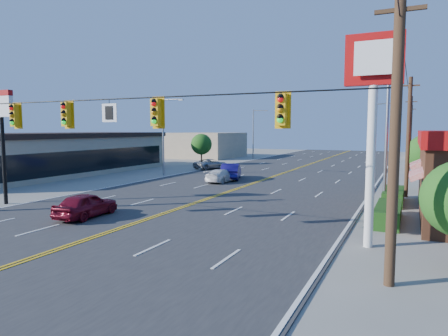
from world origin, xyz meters
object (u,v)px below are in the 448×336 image
at_px(signal_span, 86,127).
at_px(car_magenta, 86,206).
at_px(car_blue, 231,172).
at_px(kfc_pylon, 373,97).
at_px(car_silver, 211,164).
at_px(pizza_hut_sign, 2,123).
at_px(car_white, 222,176).

relative_size(signal_span, car_magenta, 6.21).
bearing_deg(signal_span, car_blue, 97.62).
bearing_deg(signal_span, kfc_pylon, 19.78).
xyz_separation_m(car_blue, car_silver, (-6.23, 7.97, -0.16)).
relative_size(pizza_hut_sign, car_white, 1.71).
height_order(kfc_pylon, car_blue, kfc_pylon).
xyz_separation_m(signal_span, car_magenta, (-3.16, 3.08, -4.22)).
distance_m(signal_span, car_magenta, 6.11).
xyz_separation_m(signal_span, kfc_pylon, (11.12, 4.00, 1.16)).
distance_m(car_magenta, car_white, 16.09).
bearing_deg(car_magenta, signal_span, 131.28).
bearing_deg(pizza_hut_sign, signal_span, -20.19).
distance_m(car_magenta, car_blue, 18.36).
height_order(kfc_pylon, car_silver, kfc_pylon).
height_order(kfc_pylon, car_white, kfc_pylon).
distance_m(signal_span, car_silver, 31.08).
relative_size(kfc_pylon, car_blue, 1.85).
distance_m(car_blue, car_white, 2.28).
relative_size(signal_span, car_white, 6.06).
height_order(car_magenta, car_silver, car_magenta).
relative_size(car_white, car_silver, 0.93).
relative_size(signal_span, car_blue, 5.30).
xyz_separation_m(kfc_pylon, car_white, (-13.89, 15.17, -5.46)).
bearing_deg(car_silver, car_blue, 150.61).
height_order(pizza_hut_sign, car_blue, pizza_hut_sign).
bearing_deg(signal_span, car_silver, 107.19).
xyz_separation_m(signal_span, pizza_hut_sign, (-10.88, 4.00, 0.30)).
bearing_deg(kfc_pylon, car_blue, 128.73).
height_order(pizza_hut_sign, car_silver, pizza_hut_sign).
distance_m(kfc_pylon, car_blue, 22.97).
distance_m(pizza_hut_sign, car_silver, 25.88).
bearing_deg(car_magenta, pizza_hut_sign, -11.21).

